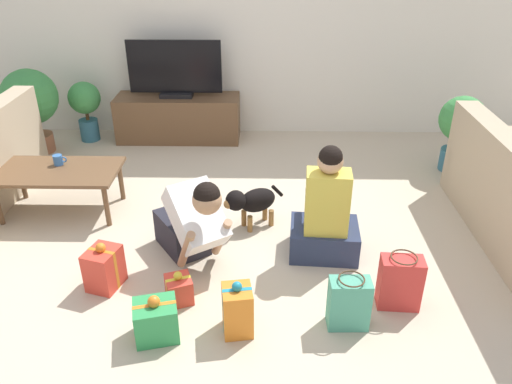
# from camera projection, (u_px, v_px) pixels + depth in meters

# --- Properties ---
(ground_plane) EXTENTS (16.00, 16.00, 0.00)m
(ground_plane) POSITION_uv_depth(u_px,v_px,m) (228.00, 251.00, 3.94)
(ground_plane) COLOR beige
(wall_back) EXTENTS (8.40, 0.06, 2.60)m
(wall_back) POSITION_uv_depth(u_px,v_px,m) (241.00, 22.00, 5.64)
(wall_back) COLOR white
(wall_back) RESTS_ON ground_plane
(coffee_table) EXTENTS (1.04, 0.59, 0.41)m
(coffee_table) POSITION_uv_depth(u_px,v_px,m) (58.00, 174.00, 4.32)
(coffee_table) COLOR brown
(coffee_table) RESTS_ON ground_plane
(tv_console) EXTENTS (1.43, 0.47, 0.52)m
(tv_console) POSITION_uv_depth(u_px,v_px,m) (179.00, 118.00, 5.88)
(tv_console) COLOR brown
(tv_console) RESTS_ON ground_plane
(tv) EXTENTS (1.05, 0.20, 0.64)m
(tv) POSITION_uv_depth(u_px,v_px,m) (175.00, 72.00, 5.62)
(tv) COLOR black
(tv) RESTS_ON tv_console
(potted_plant_back_left) EXTENTS (0.37, 0.37, 0.70)m
(potted_plant_back_left) POSITION_uv_depth(u_px,v_px,m) (85.00, 104.00, 5.77)
(potted_plant_back_left) COLOR #336B84
(potted_plant_back_left) RESTS_ON ground_plane
(potted_plant_corner_right) EXTENTS (0.46, 0.46, 0.79)m
(potted_plant_corner_right) POSITION_uv_depth(u_px,v_px,m) (461.00, 126.00, 5.02)
(potted_plant_corner_right) COLOR #336B84
(potted_plant_corner_right) RESTS_ON ground_plane
(potted_plant_corner_left) EXTENTS (0.60, 0.60, 0.93)m
(potted_plant_corner_left) POSITION_uv_depth(u_px,v_px,m) (30.00, 101.00, 5.39)
(potted_plant_corner_left) COLOR #A36042
(potted_plant_corner_left) RESTS_ON ground_plane
(person_kneeling) EXTENTS (0.68, 0.79, 0.78)m
(person_kneeling) POSITION_uv_depth(u_px,v_px,m) (192.00, 221.00, 3.68)
(person_kneeling) COLOR #23232D
(person_kneeling) RESTS_ON ground_plane
(person_sitting) EXTENTS (0.55, 0.50, 0.93)m
(person_sitting) POSITION_uv_depth(u_px,v_px,m) (326.00, 218.00, 3.75)
(person_sitting) COLOR #283351
(person_sitting) RESTS_ON ground_plane
(dog) EXTENTS (0.50, 0.34, 0.38)m
(dog) POSITION_uv_depth(u_px,v_px,m) (251.00, 201.00, 4.13)
(dog) COLOR black
(dog) RESTS_ON ground_plane
(gift_box_a) EXTENTS (0.26, 0.29, 0.36)m
(gift_box_a) POSITION_uv_depth(u_px,v_px,m) (104.00, 268.00, 3.49)
(gift_box_a) COLOR red
(gift_box_a) RESTS_ON ground_plane
(gift_box_b) EXTENTS (0.21, 0.22, 0.38)m
(gift_box_b) POSITION_uv_depth(u_px,v_px,m) (237.00, 310.00, 3.09)
(gift_box_b) COLOR orange
(gift_box_b) RESTS_ON ground_plane
(gift_box_c) EXTENTS (0.22, 0.23, 0.24)m
(gift_box_c) POSITION_uv_depth(u_px,v_px,m) (179.00, 289.00, 3.38)
(gift_box_c) COLOR red
(gift_box_c) RESTS_ON ground_plane
(gift_box_d) EXTENTS (0.31, 0.28, 0.31)m
(gift_box_d) POSITION_uv_depth(u_px,v_px,m) (156.00, 320.00, 3.07)
(gift_box_d) COLOR #2D934C
(gift_box_d) RESTS_ON ground_plane
(gift_bag_a) EXTENTS (0.28, 0.19, 0.40)m
(gift_bag_a) POSITION_uv_depth(u_px,v_px,m) (400.00, 282.00, 3.29)
(gift_bag_a) COLOR red
(gift_bag_a) RESTS_ON ground_plane
(gift_bag_b) EXTENTS (0.26, 0.17, 0.37)m
(gift_bag_b) POSITION_uv_depth(u_px,v_px,m) (349.00, 303.00, 3.13)
(gift_bag_b) COLOR #4CA384
(gift_bag_b) RESTS_ON ground_plane
(mug) EXTENTS (0.12, 0.08, 0.09)m
(mug) POSITION_uv_depth(u_px,v_px,m) (58.00, 160.00, 4.37)
(mug) COLOR #386BAD
(mug) RESTS_ON coffee_table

